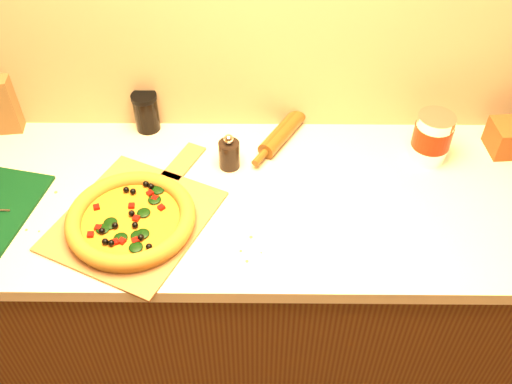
# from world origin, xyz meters

# --- Properties ---
(cabinet) EXTENTS (2.80, 0.65, 0.86)m
(cabinet) POSITION_xyz_m (0.00, 1.43, 0.43)
(cabinet) COLOR #47210F
(cabinet) RESTS_ON ground
(countertop) EXTENTS (2.84, 0.68, 0.04)m
(countertop) POSITION_xyz_m (0.00, 1.43, 0.88)
(countertop) COLOR beige
(countertop) RESTS_ON cabinet
(pizza_peel) EXTENTS (0.51, 0.59, 0.01)m
(pizza_peel) POSITION_xyz_m (-0.29, 1.33, 0.90)
(pizza_peel) COLOR brown
(pizza_peel) RESTS_ON countertop
(pizza) EXTENTS (0.34, 0.34, 0.05)m
(pizza) POSITION_xyz_m (-0.30, 1.30, 0.93)
(pizza) COLOR #B5782D
(pizza) RESTS_ON pizza_peel
(bottle_cap) EXTENTS (0.03, 0.03, 0.01)m
(bottle_cap) POSITION_xyz_m (-0.61, 1.31, 0.90)
(bottle_cap) COLOR black
(bottle_cap) RESTS_ON countertop
(pepper_grinder) EXTENTS (0.06, 0.06, 0.12)m
(pepper_grinder) POSITION_xyz_m (-0.04, 1.55, 0.95)
(pepper_grinder) COLOR black
(pepper_grinder) RESTS_ON countertop
(rolling_pin) EXTENTS (0.21, 0.34, 0.05)m
(rolling_pin) POSITION_xyz_m (0.13, 1.69, 0.93)
(rolling_pin) COLOR #57330F
(rolling_pin) RESTS_ON countertop
(coffee_canister) EXTENTS (0.11, 0.11, 0.15)m
(coffee_canister) POSITION_xyz_m (0.55, 1.59, 0.98)
(coffee_canister) COLOR silver
(coffee_canister) RESTS_ON countertop
(paper_bag) EXTENTS (0.10, 0.09, 0.19)m
(paper_bag) POSITION_xyz_m (-0.76, 1.73, 0.99)
(paper_bag) COLOR brown
(paper_bag) RESTS_ON countertop
(dark_jar) EXTENTS (0.08, 0.08, 0.13)m
(dark_jar) POSITION_xyz_m (-0.31, 1.73, 0.97)
(dark_jar) COLOR black
(dark_jar) RESTS_ON countertop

